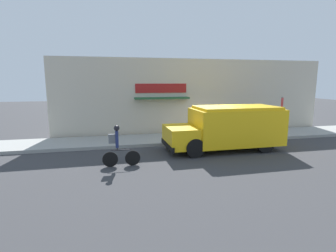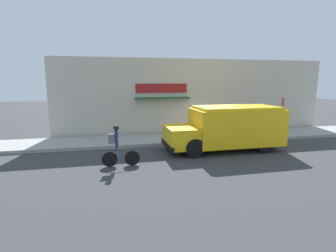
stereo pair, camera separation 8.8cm
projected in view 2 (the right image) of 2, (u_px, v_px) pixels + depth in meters
name	position (u px, v px, depth m)	size (l,w,h in m)	color
ground_plane	(213.00, 144.00, 14.24)	(70.00, 70.00, 0.00)	#38383A
sidewalk	(204.00, 137.00, 15.48)	(28.00, 2.61, 0.17)	#999993
storefront	(196.00, 97.00, 16.59)	(17.63, 0.76, 4.73)	beige
school_bus	(228.00, 127.00, 12.83)	(5.67, 2.72, 2.14)	yellow
cyclist	(118.00, 146.00, 10.32)	(1.50, 0.22, 1.66)	black
stop_sign_post	(282.00, 110.00, 15.50)	(0.45, 0.45, 2.27)	slate
trash_bin	(230.00, 128.00, 15.75)	(0.55, 0.55, 0.79)	slate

